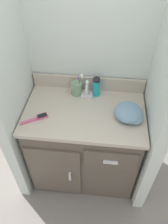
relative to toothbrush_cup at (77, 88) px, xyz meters
name	(u,v)px	position (x,y,z in m)	size (l,w,h in m)	color
ground_plane	(84,169)	(0.08, -0.19, -0.83)	(6.00, 6.00, 0.00)	slate
wall_back	(89,48)	(0.08, 0.13, 0.27)	(1.05, 0.08, 2.20)	silver
wall_left	(8,69)	(-0.41, -0.19, 0.27)	(0.08, 0.62, 2.20)	silver
wall_right	(165,79)	(0.57, -0.19, 0.27)	(0.08, 0.62, 2.20)	silver
vanity	(84,143)	(0.08, -0.19, -0.43)	(0.87, 0.56, 0.78)	brown
backsplash	(88,83)	(0.08, 0.07, 0.00)	(0.87, 0.02, 0.11)	#B2A899
sink_faucet	(87,91)	(0.08, -0.02, 0.00)	(0.09, 0.09, 0.14)	silver
toothbrush_cup	(77,88)	(0.00, 0.00, 0.00)	(0.09, 0.08, 0.18)	gray
shaving_cream_can	(96,87)	(0.15, 0.00, 0.02)	(0.06, 0.06, 0.15)	teal
hairbrush	(38,118)	(-0.23, -0.30, -0.04)	(0.18, 0.12, 0.03)	#C1517F
hand_towel	(130,113)	(0.40, -0.22, -0.01)	(0.20, 0.20, 0.09)	#6B8EA8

